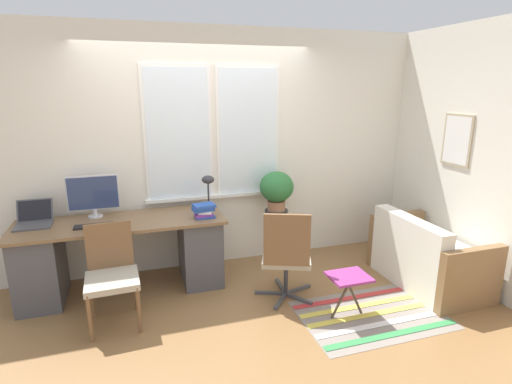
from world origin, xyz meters
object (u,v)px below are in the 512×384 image
office_chair_swivel (286,255)px  book_stack (204,210)px  monitor (93,195)px  desk_lamp (208,183)px  desk_chair_wooden (112,272)px  couch_loveseat (426,259)px  potted_plant (277,188)px  mouse (121,223)px  plant_stand (276,216)px  keyboard (94,226)px  laptop (34,220)px  folding_stool (349,280)px

office_chair_swivel → book_stack: bearing=-15.9°
monitor → desk_lamp: 1.17m
monitor → office_chair_swivel: bearing=-27.1°
desk_lamp → desk_chair_wooden: desk_lamp is taller
couch_loveseat → office_chair_swivel: bearing=84.8°
book_stack → potted_plant: size_ratio=0.53×
desk_lamp → mouse: bearing=-168.0°
plant_stand → couch_loveseat: bearing=-36.2°
keyboard → couch_loveseat: 3.42m
mouse → desk_lamp: desk_lamp is taller
keyboard → couch_loveseat: size_ratio=0.30×
desk_chair_wooden → potted_plant: size_ratio=1.94×
plant_stand → laptop: bearing=-179.3°
office_chair_swivel → couch_loveseat: (1.55, -0.14, -0.19)m
book_stack → folding_stool: book_stack is taller
plant_stand → keyboard: bearing=-172.6°
monitor → plant_stand: (1.97, -0.06, -0.41)m
keyboard → book_stack: size_ratio=1.49×
couch_loveseat → folding_stool: bearing=105.4°
potted_plant → laptop: bearing=-179.3°
keyboard → desk_lamp: 1.20m
mouse → plant_stand: 1.75m
office_chair_swivel → keyboard: bearing=3.4°
laptop → desk_chair_wooden: size_ratio=0.37×
couch_loveseat → book_stack: bearing=73.1°
plant_stand → potted_plant: bearing=-170.5°
book_stack → couch_loveseat: book_stack is taller
office_chair_swivel → plant_stand: 0.87m
laptop → book_stack: bearing=-9.5°
desk_lamp → book_stack: desk_lamp is taller
monitor → folding_stool: size_ratio=1.22×
monitor → folding_stool: 2.66m
office_chair_swivel → couch_loveseat: office_chair_swivel is taller
monitor → potted_plant: bearing=-1.8°
laptop → mouse: laptop is taller
book_stack → desk_lamp: bearing=67.3°
mouse → desk_lamp: (0.91, 0.19, 0.29)m
desk_lamp → folding_stool: desk_lamp is taller
potted_plant → mouse: bearing=-170.9°
laptop → book_stack: 1.64m
office_chair_swivel → mouse: bearing=1.3°
desk_lamp → folding_stool: size_ratio=0.95×
mouse → folding_stool: bearing=-27.5°
monitor → couch_loveseat: size_ratio=0.41×
laptop → couch_loveseat: size_ratio=0.27×
office_chair_swivel → folding_stool: office_chair_swivel is taller
desk_lamp → monitor: bearing=172.9°
laptop → book_stack: (1.61, -0.27, 0.03)m
desk_chair_wooden → plant_stand: (1.82, 0.72, 0.11)m
laptop → plant_stand: 2.53m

